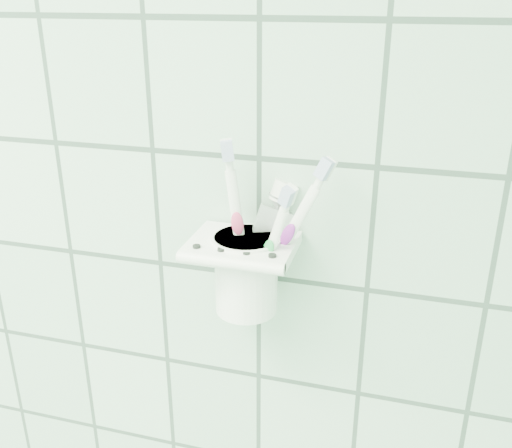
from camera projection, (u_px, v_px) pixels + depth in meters
holder_bracket at (243, 247)px, 0.64m from camera, size 0.12×0.10×0.04m
cup at (246, 270)px, 0.65m from camera, size 0.08×0.08×0.09m
toothbrush_pink at (247, 223)px, 0.64m from camera, size 0.03×0.02×0.19m
toothbrush_blue at (251, 225)px, 0.63m from camera, size 0.08×0.03×0.19m
toothbrush_orange at (253, 228)px, 0.64m from camera, size 0.06×0.06×0.18m
toothpaste_tube at (245, 233)px, 0.64m from camera, size 0.07×0.05×0.16m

